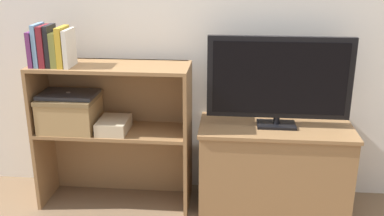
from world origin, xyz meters
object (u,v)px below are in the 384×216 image
Objects in this scene: book_maroon at (45,46)px; book_charcoal at (51,46)px; book_plum at (34,48)px; storage_basket_left at (70,111)px; book_mustard at (63,47)px; laptop at (68,94)px; tv at (279,80)px; magazine_stack at (114,125)px; tv_stand at (273,166)px; book_ivory at (69,48)px; book_skyblue at (39,45)px; book_olive at (57,49)px.

book_maroon is 0.03m from book_charcoal.
book_plum is 0.60× the size of storage_basket_left.
book_plum is 0.41m from storage_basket_left.
book_mustard reaches higher than laptop.
laptop is at bearing 104.73° from book_mustard.
book_mustard is at bearing 0.00° from book_charcoal.
book_charcoal reaches higher than tv.
storage_basket_left is (-1.20, -0.05, -0.21)m from tv.
book_charcoal is at bearing 180.00° from book_mustard.
tv is 4.13× the size of book_plum.
tv is at bearing 4.27° from book_mustard.
magazine_stack is (0.32, 0.02, -0.46)m from book_charcoal.
book_charcoal is at bearing 0.00° from book_maroon.
tv_stand is 4.26× the size of book_ivory.
book_mustard is (0.17, 0.00, 0.01)m from book_plum.
book_skyblue is 0.72× the size of storage_basket_left.
storage_basket_left is at bearing 15.17° from book_plum.
book_mustard is 0.67× the size of storage_basket_left.
tv is 1.27m from book_charcoal.
tv_stand is at bearing 3.90° from book_skyblue.
tv_stand is 2.72× the size of laptop.
book_skyblue is at bearing 180.00° from book_olive.
storage_basket_left is at bearing 137.28° from book_ivory.
book_maroon is at bearing 180.00° from book_olive.
book_plum is at bearing -176.25° from tv.
tv_stand is at bearing 3.81° from book_plum.
book_maroon is at bearing -155.07° from laptop.
book_skyblue is 1.06× the size of book_mustard.
storage_basket_left is at bearing 180.00° from laptop.
laptop reaches higher than magazine_stack.
book_skyblue is 1.02× the size of book_charcoal.
book_maroon reaches higher than book_ivory.
tv_stand is 4.02× the size of book_mustard.
book_mustard is at bearing -75.27° from laptop.
book_mustard is at bearing -175.73° from tv.
magazine_stack is (0.22, 0.02, -0.45)m from book_ivory.
tv_stand is 3.78× the size of book_skyblue.
book_skyblue is (-1.32, -0.09, 0.72)m from tv_stand.
book_maroon reaches higher than tv_stand.
book_skyblue is 0.17m from book_ivory.
book_skyblue reaches higher than book_ivory.
book_plum is 0.61m from magazine_stack.
book_plum is 0.60× the size of laptop.
book_plum is 0.87× the size of magazine_stack.
laptop is at bearing 137.28° from book_ivory.
book_maroon is at bearing 180.00° from book_ivory.
book_mustard is (0.04, 0.00, 0.01)m from book_olive.
book_ivory is (-1.15, -0.09, 0.17)m from tv.
storage_basket_left is at bearing 174.89° from magazine_stack.
book_maroon reaches higher than storage_basket_left.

